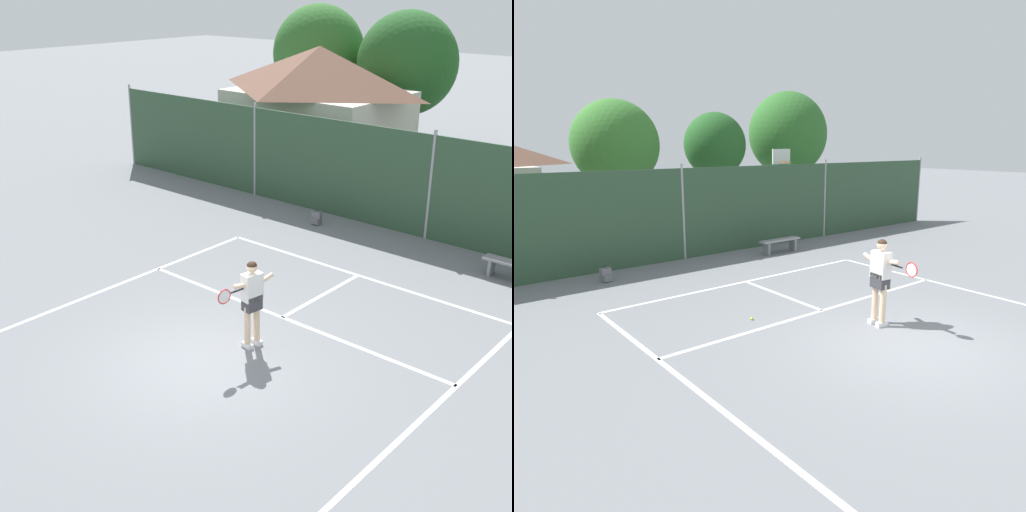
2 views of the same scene
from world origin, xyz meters
The scene contains 9 objects.
ground_plane centered at (0.00, 0.00, 0.00)m, with size 120.00×120.00×0.00m, color slate.
court_markings centered at (0.00, 0.65, 0.00)m, with size 8.30×11.10×0.01m.
chainlink_fence centered at (0.00, 9.00, 1.50)m, with size 26.09×0.09×3.14m.
basketball_hoop centered at (5.23, 10.30, 2.31)m, with size 0.90×0.67×3.55m.
treeline_backdrop centered at (1.52, 17.58, 3.93)m, with size 26.67×4.45×6.81m.
tennis_player centered at (0.31, 1.10, 1.11)m, with size 0.32×1.44×1.85m.
tennis_ball centered at (-1.63, 3.00, 0.03)m, with size 0.07×0.07×0.07m, color #CCE033.
backpack_grey centered at (-3.06, 7.90, 0.19)m, with size 0.31×0.28×0.46m.
courtside_bench centered at (3.09, 7.73, 0.36)m, with size 1.60×0.36×0.48m.
Camera 2 is at (-7.37, -4.88, 3.74)m, focal length 33.28 mm.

